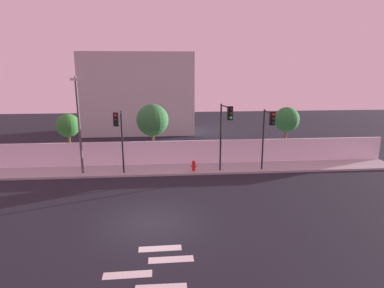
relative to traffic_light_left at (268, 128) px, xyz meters
name	(u,v)px	position (x,y,z in m)	size (l,w,h in m)	color
ground_plane	(152,223)	(-7.83, -6.82, -3.38)	(80.00, 80.00, 0.00)	black
sidewalk	(155,170)	(-7.83, 1.38, -3.30)	(36.00, 2.40, 0.15)	#A1A1A1
perimeter_wall	(156,153)	(-7.83, 2.67, -2.33)	(36.00, 0.18, 1.80)	white
crosswalk_marking	(155,273)	(-7.56, -10.92, -3.37)	(3.43, 3.87, 0.01)	silver
traffic_light_left	(268,128)	(0.00, 0.00, 0.00)	(0.39, 1.57, 4.39)	black
traffic_light_center	(119,129)	(-10.15, 0.25, -0.02)	(0.46, 1.11, 4.40)	black
traffic_light_right	(226,124)	(-2.99, -0.07, 0.29)	(0.57, 1.76, 4.81)	black
street_lamp_curbside	(79,118)	(-12.86, 0.72, 0.71)	(0.74, 1.72, 6.70)	#4C4C51
fire_hydrant	(194,165)	(-5.08, 0.71, -2.81)	(0.44, 0.26, 0.78)	red
roadside_tree_leftmost	(68,126)	(-14.48, 3.85, -0.34)	(1.80, 1.80, 3.97)	brown
roadside_tree_midleft	(153,120)	(-8.03, 3.85, 0.00)	(2.51, 2.51, 4.64)	brown
roadside_tree_midright	(287,120)	(2.77, 3.85, -0.11)	(2.01, 2.01, 4.30)	brown
low_building_distant	(139,93)	(-9.96, 16.67, 1.12)	(12.31, 6.00, 8.98)	#AFAFAF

